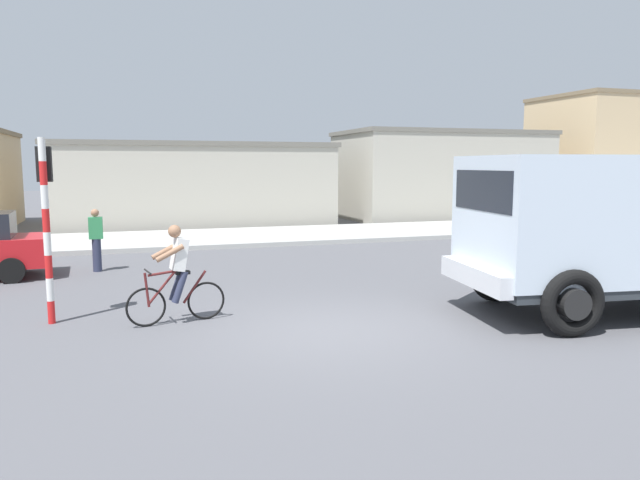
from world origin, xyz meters
name	(u,v)px	position (x,y,z in m)	size (l,w,h in m)	color
ground_plane	(327,332)	(0.00, 0.00, 0.00)	(120.00, 120.00, 0.00)	#56565B
sidewalk_far	(216,238)	(0.00, 12.63, 0.08)	(80.00, 5.00, 0.16)	#ADADA8
truck_foreground	(612,224)	(5.37, -0.41, 1.67)	(5.68, 3.32, 2.90)	silver
cyclist	(177,274)	(-2.29, 1.34, 0.86)	(1.71, 0.55, 1.72)	black
traffic_light_pole	(46,204)	(-4.38, 2.06, 2.07)	(0.24, 0.43, 3.20)	red
pedestrian_near_kerb	(96,239)	(-3.85, 7.12, 0.85)	(0.34, 0.22, 1.62)	#2D334C
building_mid_block	(191,184)	(-0.16, 19.40, 1.86)	(12.17, 7.75, 3.70)	#B2AD9E
building_corner_right	(440,175)	(12.45, 18.47, 2.22)	(10.22, 5.89, 4.43)	#B2AD9E
building_set_back	(607,155)	(23.17, 18.45, 3.29)	(7.28, 5.89, 6.57)	#D1B284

